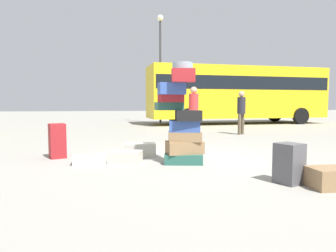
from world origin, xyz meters
name	(u,v)px	position (x,y,z in m)	size (l,w,h in m)	color
ground_plane	(200,161)	(0.00, 0.00, 0.00)	(80.00, 80.00, 0.00)	gray
suitcase_tower	(182,123)	(-0.43, -0.22, 0.78)	(0.92, 0.75, 1.92)	#26594C
suitcase_charcoal_right_side	(289,163)	(0.78, -1.88, 0.29)	(0.32, 0.34, 0.58)	#4C4C51
suitcase_maroon_upright_blue	(57,141)	(-2.88, 0.82, 0.36)	(0.31, 0.32, 0.73)	maroon
suitcase_brown_foreground_far	(334,178)	(1.26, -2.20, 0.14)	(0.67, 0.41, 0.28)	olive
suitcase_cream_behind_tower	(125,157)	(-1.49, 0.03, 0.12)	(0.60, 0.40, 0.23)	beige
suitcase_cream_left_side	(140,150)	(-1.15, 0.70, 0.14)	(0.68, 0.35, 0.29)	beige
suitcase_cream_white_trunk	(90,159)	(-2.17, 0.10, 0.08)	(0.62, 0.40, 0.16)	beige
person_bearded_onlooker	(241,109)	(2.94, 4.61, 0.95)	(0.30, 0.30, 1.60)	brown
person_tourist_with_camera	(194,108)	(0.78, 3.38, 1.01)	(0.30, 0.34, 1.68)	brown
parked_bus	(237,91)	(5.19, 10.29, 1.83)	(10.18, 3.14, 3.15)	yellow
lamp_post	(160,53)	(1.02, 11.73, 4.08)	(0.36, 0.36, 6.28)	#333338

